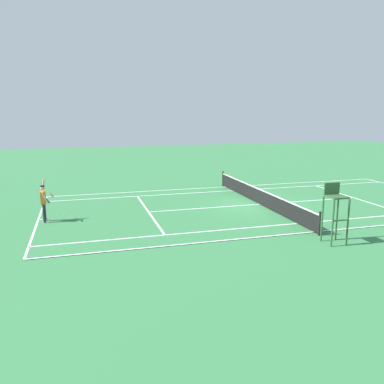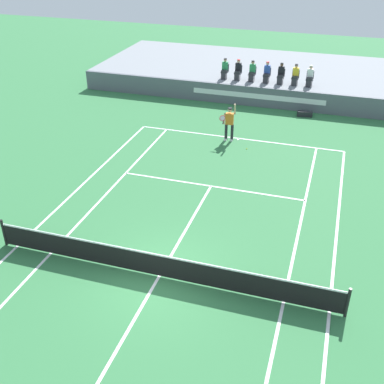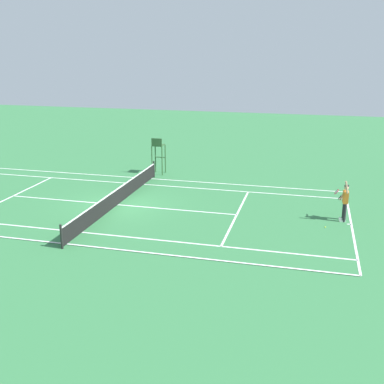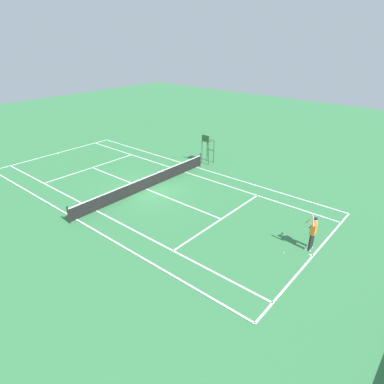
{
  "view_description": "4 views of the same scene",
  "coord_description": "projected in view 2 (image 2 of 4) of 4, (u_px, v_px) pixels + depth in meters",
  "views": [
    {
      "loc": [
        -20.07,
        9.76,
        5.28
      ],
      "look_at": [
        -0.14,
        4.04,
        1.0
      ],
      "focal_mm": 36.82,
      "sensor_mm": 36.0,
      "label": 1
    },
    {
      "loc": [
        4.74,
        -11.37,
        10.36
      ],
      "look_at": [
        -0.14,
        4.04,
        1.0
      ],
      "focal_mm": 44.64,
      "sensor_mm": 36.0,
      "label": 2
    },
    {
      "loc": [
        22.3,
        9.81,
        8.0
      ],
      "look_at": [
        -0.14,
        4.04,
        1.0
      ],
      "focal_mm": 44.37,
      "sensor_mm": 36.0,
      "label": 3
    },
    {
      "loc": [
        13.96,
        15.96,
        9.81
      ],
      "look_at": [
        -0.14,
        4.04,
        1.0
      ],
      "focal_mm": 31.13,
      "sensor_mm": 36.0,
      "label": 4
    }
  ],
  "objects": [
    {
      "name": "spectator_seated_6",
      "position": [
        310.0,
        76.0,
        29.24
      ],
      "size": [
        0.44,
        0.6,
        1.27
      ],
      "color": "#474C56",
      "rests_on": "bleacher_platform"
    },
    {
      "name": "spectator_seated_1",
      "position": [
        238.0,
        70.0,
        30.42
      ],
      "size": [
        0.44,
        0.6,
        1.27
      ],
      "color": "#474C56",
      "rests_on": "bleacher_platform"
    },
    {
      "name": "equipment_bag",
      "position": [
        305.0,
        114.0,
        28.41
      ],
      "size": [
        0.93,
        0.42,
        0.32
      ],
      "color": "black",
      "rests_on": "ground"
    },
    {
      "name": "barrier_wall",
      "position": [
        258.0,
        97.0,
        29.69
      ],
      "size": [
        23.7,
        0.25,
        1.25
      ],
      "color": "#565B66",
      "rests_on": "ground"
    },
    {
      "name": "spectator_seated_5",
      "position": [
        295.0,
        75.0,
        29.47
      ],
      "size": [
        0.44,
        0.6,
        1.27
      ],
      "color": "#474C56",
      "rests_on": "bleacher_platform"
    },
    {
      "name": "bleacher_platform",
      "position": [
        271.0,
        75.0,
        33.72
      ],
      "size": [
        23.7,
        9.53,
        1.25
      ],
      "primitive_type": "cube",
      "color": "gray",
      "rests_on": "ground"
    },
    {
      "name": "tennis_ball",
      "position": [
        247.0,
        149.0,
        24.43
      ],
      "size": [
        0.07,
        0.07,
        0.07
      ],
      "primitive_type": "sphere",
      "color": "#D1E533",
      "rests_on": "ground"
    },
    {
      "name": "court",
      "position": [
        159.0,
        277.0,
        15.81
      ],
      "size": [
        11.08,
        23.88,
        0.03
      ],
      "color": "#337542",
      "rests_on": "ground"
    },
    {
      "name": "ground_plane",
      "position": [
        159.0,
        277.0,
        15.81
      ],
      "size": [
        80.0,
        80.0,
        0.0
      ],
      "primitive_type": "plane",
      "color": "#337542"
    },
    {
      "name": "spectator_seated_0",
      "position": [
        225.0,
        69.0,
        30.65
      ],
      "size": [
        0.44,
        0.6,
        1.27
      ],
      "color": "#474C56",
      "rests_on": "bleacher_platform"
    },
    {
      "name": "spectator_seated_3",
      "position": [
        267.0,
        73.0,
        29.93
      ],
      "size": [
        0.44,
        0.6,
        1.27
      ],
      "color": "#474C56",
      "rests_on": "bleacher_platform"
    },
    {
      "name": "spectator_seated_4",
      "position": [
        281.0,
        74.0,
        29.7
      ],
      "size": [
        0.44,
        0.6,
        1.27
      ],
      "color": "#474C56",
      "rests_on": "bleacher_platform"
    },
    {
      "name": "spectator_seated_2",
      "position": [
        252.0,
        71.0,
        30.18
      ],
      "size": [
        0.44,
        0.6,
        1.27
      ],
      "color": "#474C56",
      "rests_on": "bleacher_platform"
    },
    {
      "name": "net",
      "position": [
        159.0,
        264.0,
        15.55
      ],
      "size": [
        11.98,
        0.1,
        1.07
      ],
      "color": "black",
      "rests_on": "ground"
    },
    {
      "name": "tennis_player",
      "position": [
        229.0,
        123.0,
        24.95
      ],
      "size": [
        0.76,
        0.66,
        2.08
      ],
      "color": "#232328",
      "rests_on": "ground"
    }
  ]
}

